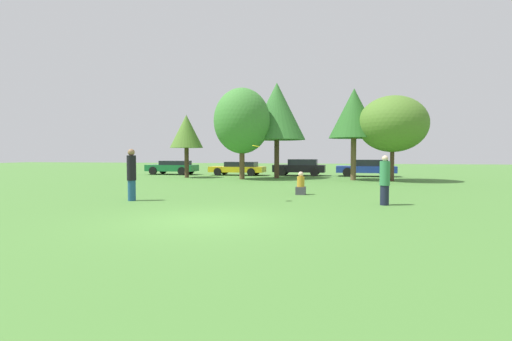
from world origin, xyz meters
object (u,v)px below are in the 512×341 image
(person_catcher, at_px, (385,180))
(tree_3, at_px, (354,114))
(tree_1, at_px, (242,121))
(parked_car_yellow, at_px, (238,168))
(tree_4, at_px, (393,124))
(frisbee, at_px, (256,146))
(tree_0, at_px, (186,132))
(parked_car_blue, at_px, (367,168))
(tree_2, at_px, (277,111))
(person_thrower, at_px, (132,174))
(parked_car_black, at_px, (300,167))
(parked_car_green, at_px, (173,167))
(bystander_sitting, at_px, (301,185))

(person_catcher, height_order, tree_3, tree_3)
(tree_1, xyz_separation_m, parked_car_yellow, (-1.45, 4.78, -3.45))
(tree_4, bearing_deg, tree_1, -179.30)
(frisbee, xyz_separation_m, tree_1, (-3.39, 11.92, 1.99))
(tree_0, relative_size, parked_car_blue, 1.02)
(tree_2, relative_size, parked_car_yellow, 1.51)
(person_thrower, height_order, parked_car_black, person_thrower)
(frisbee, relative_size, tree_2, 0.04)
(person_catcher, bearing_deg, tree_4, -103.28)
(parked_car_green, xyz_separation_m, parked_car_blue, (16.16, 0.39, 0.05))
(person_thrower, relative_size, parked_car_green, 0.46)
(tree_0, height_order, parked_car_green, tree_0)
(person_catcher, relative_size, tree_3, 0.28)
(frisbee, xyz_separation_m, tree_0, (-7.87, 12.91, 1.36))
(person_thrower, relative_size, tree_3, 0.32)
(tree_0, distance_m, tree_3, 12.12)
(tree_1, xyz_separation_m, tree_2, (2.19, 1.80, 0.81))
(parked_car_yellow, xyz_separation_m, parked_car_blue, (10.33, 0.40, 0.10))
(tree_2, xyz_separation_m, parked_car_blue, (6.70, 3.38, -4.17))
(bystander_sitting, bearing_deg, tree_0, 132.51)
(tree_0, height_order, parked_car_blue, tree_0)
(parked_car_blue, bearing_deg, parked_car_black, 0.41)
(person_catcher, distance_m, tree_4, 12.60)
(bystander_sitting, height_order, parked_car_green, parked_car_green)
(tree_1, distance_m, parked_car_black, 7.27)
(tree_3, bearing_deg, tree_1, -175.42)
(frisbee, relative_size, parked_car_black, 0.07)
(tree_1, height_order, parked_car_blue, tree_1)
(bystander_sitting, relative_size, parked_car_black, 0.24)
(tree_1, relative_size, parked_car_blue, 1.38)
(person_thrower, xyz_separation_m, tree_1, (1.29, 12.57, 3.05))
(tree_1, distance_m, tree_3, 7.62)
(parked_car_black, bearing_deg, tree_1, 57.97)
(tree_3, relative_size, parked_car_green, 1.43)
(person_catcher, height_order, tree_0, tree_0)
(person_catcher, distance_m, tree_1, 14.72)
(bystander_sitting, xyz_separation_m, parked_car_black, (-1.20, 14.51, 0.29))
(tree_4, bearing_deg, parked_car_yellow, 157.83)
(tree_4, bearing_deg, person_thrower, -131.65)
(bystander_sitting, xyz_separation_m, tree_2, (-2.63, 10.97, 4.46))
(bystander_sitting, height_order, parked_car_yellow, parked_car_yellow)
(parked_car_black, distance_m, parked_car_blue, 5.27)
(tree_4, xyz_separation_m, parked_car_black, (-6.37, 5.22, -3.00))
(tree_4, height_order, parked_car_blue, tree_4)
(tree_0, bearing_deg, bystander_sitting, -47.49)
(bystander_sitting, bearing_deg, person_thrower, -150.91)
(tree_1, relative_size, tree_2, 0.91)
(tree_4, distance_m, parked_car_black, 8.77)
(bystander_sitting, distance_m, tree_1, 10.98)
(parked_car_black, relative_size, parked_car_blue, 0.93)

